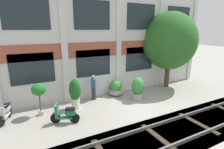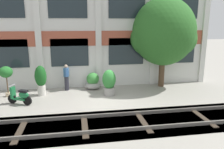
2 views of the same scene
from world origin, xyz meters
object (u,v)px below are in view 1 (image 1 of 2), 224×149
at_px(scooter_near_curb, 66,114).
at_px(scooter_second_parked, 6,112).
at_px(potted_plant_ribbed_drum, 138,88).
at_px(potted_plant_tall_urn, 39,91).
at_px(resident_by_doorway, 94,87).
at_px(potted_plant_wide_bowl, 116,89).
at_px(potted_plant_stone_basin, 75,92).
at_px(broadleaf_tree, 170,42).

height_order(scooter_near_curb, scooter_second_parked, same).
xyz_separation_m(potted_plant_ribbed_drum, potted_plant_tall_urn, (-5.62, 0.68, 0.55)).
relative_size(potted_plant_tall_urn, resident_by_doorway, 1.08).
relative_size(potted_plant_wide_bowl, scooter_second_parked, 0.77).
bearing_deg(resident_by_doorway, potted_plant_wide_bowl, 2.10).
distance_m(potted_plant_stone_basin, scooter_second_parked, 3.44).
xyz_separation_m(potted_plant_wide_bowl, potted_plant_ribbed_drum, (0.81, -1.38, 0.33)).
xyz_separation_m(potted_plant_tall_urn, scooter_near_curb, (0.99, -1.41, -0.89)).
distance_m(potted_plant_wide_bowl, scooter_second_parked, 6.40).
xyz_separation_m(potted_plant_stone_basin, potted_plant_tall_urn, (-1.82, 0.07, 0.37)).
bearing_deg(scooter_second_parked, potted_plant_ribbed_drum, 100.33).
height_order(broadleaf_tree, potted_plant_wide_bowl, broadleaf_tree).
xyz_separation_m(potted_plant_ribbed_drum, resident_by_doorway, (-2.42, 1.36, 0.08)).
bearing_deg(potted_plant_ribbed_drum, resident_by_doorway, 150.69).
bearing_deg(scooter_second_parked, scooter_near_curb, 75.30).
height_order(potted_plant_stone_basin, potted_plant_wide_bowl, potted_plant_stone_basin).
distance_m(potted_plant_wide_bowl, scooter_near_curb, 4.36).
distance_m(potted_plant_stone_basin, scooter_near_curb, 1.66).
relative_size(potted_plant_stone_basin, resident_by_doorway, 1.08).
bearing_deg(potted_plant_ribbed_drum, potted_plant_stone_basin, 170.94).
height_order(broadleaf_tree, resident_by_doorway, broadleaf_tree).
distance_m(potted_plant_ribbed_drum, scooter_near_curb, 4.70).
bearing_deg(potted_plant_tall_urn, broadleaf_tree, 3.48).
bearing_deg(scooter_second_parked, potted_plant_tall_urn, 100.67).
bearing_deg(broadleaf_tree, potted_plant_stone_basin, -175.12).
distance_m(broadleaf_tree, resident_by_doorway, 6.55).
height_order(potted_plant_wide_bowl, resident_by_doorway, resident_by_doorway).
relative_size(potted_plant_wide_bowl, potted_plant_ribbed_drum, 0.70).
relative_size(scooter_near_curb, scooter_second_parked, 0.95).
relative_size(potted_plant_stone_basin, scooter_second_parked, 1.28).
relative_size(potted_plant_tall_urn, scooter_near_curb, 1.34).
bearing_deg(resident_by_doorway, scooter_near_curb, -135.23).
bearing_deg(scooter_near_curb, potted_plant_wide_bowl, -125.38).
height_order(potted_plant_stone_basin, scooter_near_curb, potted_plant_stone_basin).
distance_m(scooter_near_curb, scooter_second_parked, 3.01).
bearing_deg(potted_plant_tall_urn, scooter_near_curb, -54.86).
height_order(potted_plant_ribbed_drum, scooter_near_curb, potted_plant_ribbed_drum).
xyz_separation_m(potted_plant_stone_basin, potted_plant_ribbed_drum, (3.80, -0.61, -0.18)).
height_order(broadleaf_tree, potted_plant_tall_urn, broadleaf_tree).
relative_size(potted_plant_ribbed_drum, resident_by_doorway, 0.92).
height_order(potted_plant_stone_basin, scooter_second_parked, potted_plant_stone_basin).
height_order(potted_plant_stone_basin, potted_plant_tall_urn, potted_plant_tall_urn).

